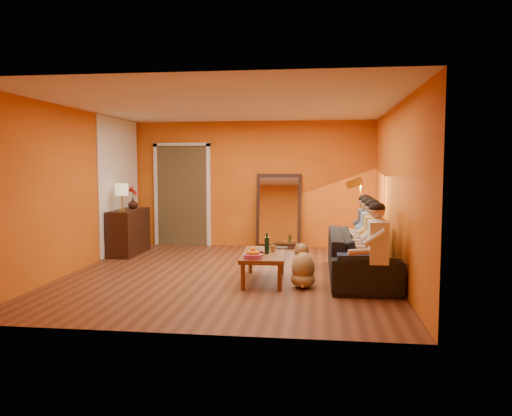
# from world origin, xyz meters

# --- Properties ---
(room_shell) EXTENTS (5.00, 5.50, 2.60)m
(room_shell) POSITION_xyz_m (0.00, 0.37, 1.30)
(room_shell) COLOR brown
(room_shell) RESTS_ON ground
(white_accent) EXTENTS (0.02, 1.90, 2.58)m
(white_accent) POSITION_xyz_m (-2.48, 1.75, 1.30)
(white_accent) COLOR white
(white_accent) RESTS_ON wall_left
(doorway_recess) EXTENTS (1.06, 0.30, 2.10)m
(doorway_recess) POSITION_xyz_m (-1.50, 2.83, 1.05)
(doorway_recess) COLOR #3F2D19
(doorway_recess) RESTS_ON floor
(door_jamb_left) EXTENTS (0.08, 0.06, 2.20)m
(door_jamb_left) POSITION_xyz_m (-2.07, 2.71, 1.05)
(door_jamb_left) COLOR white
(door_jamb_left) RESTS_ON wall_back
(door_jamb_right) EXTENTS (0.08, 0.06, 2.20)m
(door_jamb_right) POSITION_xyz_m (-0.93, 2.71, 1.05)
(door_jamb_right) COLOR white
(door_jamb_right) RESTS_ON wall_back
(door_header) EXTENTS (1.22, 0.06, 0.08)m
(door_header) POSITION_xyz_m (-1.50, 2.71, 2.12)
(door_header) COLOR white
(door_header) RESTS_ON wall_back
(mirror_frame) EXTENTS (0.92, 0.27, 1.51)m
(mirror_frame) POSITION_xyz_m (0.55, 2.63, 0.76)
(mirror_frame) COLOR black
(mirror_frame) RESTS_ON floor
(mirror_glass) EXTENTS (0.78, 0.21, 1.35)m
(mirror_glass) POSITION_xyz_m (0.55, 2.59, 0.76)
(mirror_glass) COLOR white
(mirror_glass) RESTS_ON mirror_frame
(sideboard) EXTENTS (0.44, 1.18, 0.85)m
(sideboard) POSITION_xyz_m (-2.24, 1.55, 0.42)
(sideboard) COLOR black
(sideboard) RESTS_ON floor
(table_lamp) EXTENTS (0.24, 0.24, 0.51)m
(table_lamp) POSITION_xyz_m (-2.24, 1.25, 1.10)
(table_lamp) COLOR beige
(table_lamp) RESTS_ON sideboard
(sofa) EXTENTS (2.37, 0.93, 0.69)m
(sofa) POSITION_xyz_m (2.00, 0.00, 0.35)
(sofa) COLOR black
(sofa) RESTS_ON floor
(coffee_table) EXTENTS (0.68, 1.25, 0.42)m
(coffee_table) POSITION_xyz_m (0.58, -0.38, 0.21)
(coffee_table) COLOR brown
(coffee_table) RESTS_ON floor
(floor_lamp) EXTENTS (0.32, 0.27, 1.44)m
(floor_lamp) POSITION_xyz_m (2.10, 1.40, 0.72)
(floor_lamp) COLOR gold
(floor_lamp) RESTS_ON floor
(dog) EXTENTS (0.52, 0.62, 0.62)m
(dog) POSITION_xyz_m (1.16, -0.63, 0.31)
(dog) COLOR #9F8048
(dog) RESTS_ON floor
(person_far_left) EXTENTS (0.70, 0.44, 1.22)m
(person_far_left) POSITION_xyz_m (2.13, -1.00, 0.61)
(person_far_left) COLOR silver
(person_far_left) RESTS_ON sofa
(person_mid_left) EXTENTS (0.70, 0.44, 1.22)m
(person_mid_left) POSITION_xyz_m (2.13, -0.45, 0.61)
(person_mid_left) COLOR #E4B44C
(person_mid_left) RESTS_ON sofa
(person_mid_right) EXTENTS (0.70, 0.44, 1.22)m
(person_mid_right) POSITION_xyz_m (2.13, 0.10, 0.61)
(person_mid_right) COLOR #81A3C8
(person_mid_right) RESTS_ON sofa
(person_far_right) EXTENTS (0.70, 0.44, 1.22)m
(person_far_right) POSITION_xyz_m (2.13, 0.65, 0.61)
(person_far_right) COLOR #333438
(person_far_right) RESTS_ON sofa
(fruit_bowl) EXTENTS (0.26, 0.26, 0.16)m
(fruit_bowl) POSITION_xyz_m (0.48, -0.83, 0.50)
(fruit_bowl) COLOR #C44582
(fruit_bowl) RESTS_ON coffee_table
(wine_bottle) EXTENTS (0.07, 0.07, 0.31)m
(wine_bottle) POSITION_xyz_m (0.63, -0.43, 0.58)
(wine_bottle) COLOR black
(wine_bottle) RESTS_ON coffee_table
(tumbler) EXTENTS (0.12, 0.12, 0.10)m
(tumbler) POSITION_xyz_m (0.70, -0.26, 0.47)
(tumbler) COLOR #B27F3F
(tumbler) RESTS_ON coffee_table
(laptop) EXTENTS (0.32, 0.21, 0.02)m
(laptop) POSITION_xyz_m (0.76, -0.03, 0.43)
(laptop) COLOR black
(laptop) RESTS_ON coffee_table
(book_lower) EXTENTS (0.20, 0.25, 0.02)m
(book_lower) POSITION_xyz_m (0.40, -0.58, 0.43)
(book_lower) COLOR black
(book_lower) RESTS_ON coffee_table
(book_mid) EXTENTS (0.25, 0.29, 0.02)m
(book_mid) POSITION_xyz_m (0.41, -0.57, 0.45)
(book_mid) COLOR #A61412
(book_mid) RESTS_ON book_lower
(book_upper) EXTENTS (0.24, 0.27, 0.02)m
(book_upper) POSITION_xyz_m (0.40, -0.59, 0.47)
(book_upper) COLOR black
(book_upper) RESTS_ON book_mid
(vase) EXTENTS (0.19, 0.19, 0.20)m
(vase) POSITION_xyz_m (-2.24, 1.80, 0.95)
(vase) COLOR black
(vase) RESTS_ON sideboard
(flowers) EXTENTS (0.17, 0.17, 0.42)m
(flowers) POSITION_xyz_m (-2.24, 1.80, 1.18)
(flowers) COLOR #A61412
(flowers) RESTS_ON vase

